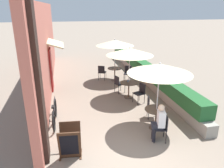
{
  "coord_description": "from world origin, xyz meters",
  "views": [
    {
      "loc": [
        -1.72,
        -4.8,
        4.04
      ],
      "look_at": [
        0.15,
        3.51,
        1.0
      ],
      "focal_mm": 35.0,
      "sensor_mm": 36.0,
      "label": 1
    }
  ],
  "objects_px": {
    "cafe_chair_near_left": "(162,126)",
    "cafe_chair_near_right": "(151,106)",
    "patio_table_near": "(156,114)",
    "patio_table_far": "(115,71)",
    "patio_umbrella_near": "(160,69)",
    "seated_patron_near_left": "(159,121)",
    "cafe_chair_mid_right": "(119,83)",
    "coffee_cup_mid": "(128,81)",
    "coffee_cup_near": "(157,106)",
    "bicycle_leaning": "(55,114)",
    "patio_table_mid": "(129,86)",
    "patio_umbrella_far": "(115,43)",
    "menu_board": "(70,141)",
    "cafe_chair_mid_left": "(140,92)",
    "cafe_chair_far_right": "(128,72)",
    "cafe_chair_far_left": "(102,71)",
    "patio_umbrella_mid": "(130,52)"
  },
  "relations": [
    {
      "from": "patio_table_far",
      "to": "menu_board",
      "type": "distance_m",
      "value": 6.85
    },
    {
      "from": "coffee_cup_near",
      "to": "coffee_cup_mid",
      "type": "height_order",
      "value": "same"
    },
    {
      "from": "patio_umbrella_mid",
      "to": "coffee_cup_mid",
      "type": "height_order",
      "value": "patio_umbrella_mid"
    },
    {
      "from": "patio_umbrella_near",
      "to": "cafe_chair_mid_left",
      "type": "height_order",
      "value": "patio_umbrella_near"
    },
    {
      "from": "cafe_chair_near_left",
      "to": "cafe_chair_mid_right",
      "type": "bearing_deg",
      "value": 19.07
    },
    {
      "from": "patio_table_far",
      "to": "patio_umbrella_far",
      "type": "relative_size",
      "value": 0.34
    },
    {
      "from": "menu_board",
      "to": "coffee_cup_mid",
      "type": "bearing_deg",
      "value": 59.62
    },
    {
      "from": "cafe_chair_near_right",
      "to": "cafe_chair_mid_right",
      "type": "height_order",
      "value": "same"
    },
    {
      "from": "coffee_cup_mid",
      "to": "cafe_chair_far_left",
      "type": "distance_m",
      "value": 2.79
    },
    {
      "from": "seated_patron_near_left",
      "to": "coffee_cup_near",
      "type": "distance_m",
      "value": 0.89
    },
    {
      "from": "cafe_chair_near_left",
      "to": "cafe_chair_far_left",
      "type": "distance_m",
      "value": 6.44
    },
    {
      "from": "patio_table_near",
      "to": "cafe_chair_near_right",
      "type": "height_order",
      "value": "cafe_chair_near_right"
    },
    {
      "from": "seated_patron_near_left",
      "to": "menu_board",
      "type": "distance_m",
      "value": 2.76
    },
    {
      "from": "cafe_chair_near_right",
      "to": "cafe_chair_far_left",
      "type": "height_order",
      "value": "same"
    },
    {
      "from": "cafe_chair_near_right",
      "to": "menu_board",
      "type": "height_order",
      "value": "menu_board"
    },
    {
      "from": "patio_umbrella_near",
      "to": "seated_patron_near_left",
      "type": "height_order",
      "value": "patio_umbrella_near"
    },
    {
      "from": "patio_umbrella_mid",
      "to": "patio_table_far",
      "type": "relative_size",
      "value": 2.94
    },
    {
      "from": "bicycle_leaning",
      "to": "cafe_chair_mid_right",
      "type": "bearing_deg",
      "value": 40.14
    },
    {
      "from": "patio_table_near",
      "to": "patio_table_far",
      "type": "xyz_separation_m",
      "value": [
        -0.19,
        5.41,
        0.0
      ]
    },
    {
      "from": "coffee_cup_near",
      "to": "patio_table_mid",
      "type": "distance_m",
      "value": 2.74
    },
    {
      "from": "patio_umbrella_near",
      "to": "cafe_chair_mid_left",
      "type": "distance_m",
      "value": 2.74
    },
    {
      "from": "cafe_chair_mid_left",
      "to": "patio_table_far",
      "type": "xyz_separation_m",
      "value": [
        -0.38,
        3.23,
        0.03
      ]
    },
    {
      "from": "patio_table_near",
      "to": "coffee_cup_mid",
      "type": "distance_m",
      "value": 3.0
    },
    {
      "from": "coffee_cup_mid",
      "to": "bicycle_leaning",
      "type": "bearing_deg",
      "value": -150.87
    },
    {
      "from": "cafe_chair_far_right",
      "to": "bicycle_leaning",
      "type": "relative_size",
      "value": 0.49
    },
    {
      "from": "patio_umbrella_mid",
      "to": "cafe_chair_far_right",
      "type": "distance_m",
      "value": 2.91
    },
    {
      "from": "coffee_cup_near",
      "to": "coffee_cup_mid",
      "type": "bearing_deg",
      "value": 93.59
    },
    {
      "from": "cafe_chair_near_left",
      "to": "cafe_chair_near_right",
      "type": "xyz_separation_m",
      "value": [
        0.23,
        1.48,
        0.0
      ]
    },
    {
      "from": "seated_patron_near_left",
      "to": "patio_table_far",
      "type": "xyz_separation_m",
      "value": [
        0.04,
        6.12,
        -0.15
      ]
    },
    {
      "from": "cafe_chair_near_right",
      "to": "patio_umbrella_near",
      "type": "bearing_deg",
      "value": 5.87
    },
    {
      "from": "coffee_cup_near",
      "to": "bicycle_leaning",
      "type": "relative_size",
      "value": 0.05
    },
    {
      "from": "cafe_chair_mid_right",
      "to": "coffee_cup_mid",
      "type": "height_order",
      "value": "cafe_chair_mid_right"
    },
    {
      "from": "coffee_cup_near",
      "to": "patio_table_mid",
      "type": "bearing_deg",
      "value": 93.86
    },
    {
      "from": "cafe_chair_near_left",
      "to": "patio_table_far",
      "type": "xyz_separation_m",
      "value": [
        -0.07,
        6.15,
        0.03
      ]
    },
    {
      "from": "cafe_chair_mid_left",
      "to": "coffee_cup_mid",
      "type": "distance_m",
      "value": 0.91
    },
    {
      "from": "cafe_chair_mid_left",
      "to": "coffee_cup_mid",
      "type": "xyz_separation_m",
      "value": [
        -0.31,
        0.81,
        0.26
      ]
    },
    {
      "from": "coffee_cup_near",
      "to": "patio_table_far",
      "type": "xyz_separation_m",
      "value": [
        -0.25,
        5.28,
        -0.24
      ]
    },
    {
      "from": "patio_table_near",
      "to": "patio_umbrella_far",
      "type": "height_order",
      "value": "patio_umbrella_far"
    },
    {
      "from": "patio_table_far",
      "to": "patio_umbrella_far",
      "type": "distance_m",
      "value": 1.62
    },
    {
      "from": "cafe_chair_mid_left",
      "to": "cafe_chair_near_right",
      "type": "bearing_deg",
      "value": 157.34
    },
    {
      "from": "cafe_chair_near_left",
      "to": "patio_table_mid",
      "type": "relative_size",
      "value": 1.08
    },
    {
      "from": "patio_umbrella_near",
      "to": "cafe_chair_far_right",
      "type": "distance_m",
      "value": 5.45
    },
    {
      "from": "patio_table_mid",
      "to": "patio_umbrella_far",
      "type": "height_order",
      "value": "patio_umbrella_far"
    },
    {
      "from": "patio_table_near",
      "to": "cafe_chair_near_left",
      "type": "height_order",
      "value": "cafe_chair_near_left"
    },
    {
      "from": "coffee_cup_near",
      "to": "bicycle_leaning",
      "type": "distance_m",
      "value": 3.67
    },
    {
      "from": "cafe_chair_near_right",
      "to": "menu_board",
      "type": "relative_size",
      "value": 0.93
    },
    {
      "from": "patio_umbrella_near",
      "to": "seated_patron_near_left",
      "type": "relative_size",
      "value": 1.9
    },
    {
      "from": "coffee_cup_mid",
      "to": "patio_table_far",
      "type": "height_order",
      "value": "coffee_cup_mid"
    },
    {
      "from": "patio_umbrella_mid",
      "to": "coffee_cup_mid",
      "type": "relative_size",
      "value": 26.37
    },
    {
      "from": "patio_table_near",
      "to": "patio_table_mid",
      "type": "height_order",
      "value": "same"
    }
  ]
}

